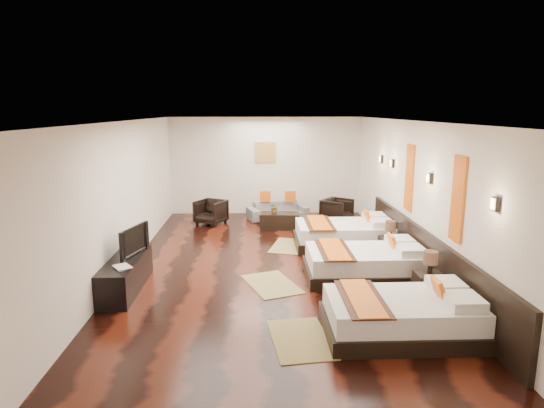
{
  "coord_description": "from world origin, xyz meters",
  "views": [
    {
      "loc": [
        -0.29,
        -8.51,
        3.01
      ],
      "look_at": [
        0.05,
        0.73,
        1.1
      ],
      "focal_mm": 30.33,
      "sensor_mm": 36.0,
      "label": 1
    }
  ],
  "objects_px": {
    "armchair_right": "(337,211)",
    "coffee_table": "(280,221)",
    "bed_near": "(403,315)",
    "armchair_left": "(211,212)",
    "nightstand_a": "(429,284)",
    "tv": "(130,241)",
    "figurine": "(135,237)",
    "book": "(115,269)",
    "sofa": "(278,210)",
    "bed_mid": "(366,263)",
    "tv_console": "(126,274)",
    "nightstand_b": "(390,245)",
    "table_plant": "(275,208)",
    "bed_far": "(345,234)"
  },
  "relations": [
    {
      "from": "book",
      "to": "sofa",
      "type": "distance_m",
      "value": 6.28
    },
    {
      "from": "nightstand_b",
      "to": "coffee_table",
      "type": "height_order",
      "value": "nightstand_b"
    },
    {
      "from": "bed_mid",
      "to": "tv_console",
      "type": "bearing_deg",
      "value": -174.43
    },
    {
      "from": "bed_far",
      "to": "book",
      "type": "xyz_separation_m",
      "value": [
        -4.2,
        -2.89,
        0.28
      ]
    },
    {
      "from": "bed_near",
      "to": "nightstand_a",
      "type": "bearing_deg",
      "value": 54.49
    },
    {
      "from": "tv_console",
      "to": "coffee_table",
      "type": "relative_size",
      "value": 1.8
    },
    {
      "from": "bed_mid",
      "to": "figurine",
      "type": "height_order",
      "value": "figurine"
    },
    {
      "from": "nightstand_a",
      "to": "tv",
      "type": "bearing_deg",
      "value": 169.76
    },
    {
      "from": "tv_console",
      "to": "table_plant",
      "type": "xyz_separation_m",
      "value": [
        2.69,
        4.0,
        0.27
      ]
    },
    {
      "from": "armchair_right",
      "to": "nightstand_b",
      "type": "bearing_deg",
      "value": -132.57
    },
    {
      "from": "armchair_right",
      "to": "bed_mid",
      "type": "bearing_deg",
      "value": -145.32
    },
    {
      "from": "nightstand_a",
      "to": "figurine",
      "type": "xyz_separation_m",
      "value": [
        -4.95,
        1.42,
        0.42
      ]
    },
    {
      "from": "bed_mid",
      "to": "sofa",
      "type": "distance_m",
      "value": 4.85
    },
    {
      "from": "tv",
      "to": "table_plant",
      "type": "height_order",
      "value": "tv"
    },
    {
      "from": "bed_near",
      "to": "armchair_left",
      "type": "xyz_separation_m",
      "value": [
        -3.18,
        6.26,
        0.06
      ]
    },
    {
      "from": "armchair_right",
      "to": "bed_near",
      "type": "bearing_deg",
      "value": -144.37
    },
    {
      "from": "bed_far",
      "to": "armchair_right",
      "type": "bearing_deg",
      "value": 84.73
    },
    {
      "from": "bed_far",
      "to": "figurine",
      "type": "height_order",
      "value": "figurine"
    },
    {
      "from": "armchair_right",
      "to": "nightstand_a",
      "type": "bearing_deg",
      "value": -136.59
    },
    {
      "from": "tv_console",
      "to": "figurine",
      "type": "distance_m",
      "value": 0.86
    },
    {
      "from": "tv",
      "to": "sofa",
      "type": "height_order",
      "value": "tv"
    },
    {
      "from": "armchair_right",
      "to": "figurine",
      "type": "bearing_deg",
      "value": 168.5
    },
    {
      "from": "tv",
      "to": "armchair_right",
      "type": "height_order",
      "value": "tv"
    },
    {
      "from": "nightstand_a",
      "to": "armchair_right",
      "type": "bearing_deg",
      "value": 95.9
    },
    {
      "from": "bed_near",
      "to": "nightstand_b",
      "type": "distance_m",
      "value": 3.29
    },
    {
      "from": "coffee_table",
      "to": "tv_console",
      "type": "bearing_deg",
      "value": -125.19
    },
    {
      "from": "nightstand_a",
      "to": "bed_near",
      "type": "bearing_deg",
      "value": -125.51
    },
    {
      "from": "nightstand_a",
      "to": "coffee_table",
      "type": "distance_m",
      "value": 5.15
    },
    {
      "from": "nightstand_a",
      "to": "tv",
      "type": "xyz_separation_m",
      "value": [
        -4.89,
        0.88,
        0.51
      ]
    },
    {
      "from": "bed_far",
      "to": "nightstand_a",
      "type": "height_order",
      "value": "nightstand_a"
    },
    {
      "from": "bed_far",
      "to": "nightstand_b",
      "type": "bearing_deg",
      "value": -49.51
    },
    {
      "from": "nightstand_b",
      "to": "book",
      "type": "bearing_deg",
      "value": -157.88
    },
    {
      "from": "bed_far",
      "to": "figurine",
      "type": "distance_m",
      "value": 4.51
    },
    {
      "from": "bed_near",
      "to": "table_plant",
      "type": "relative_size",
      "value": 6.98
    },
    {
      "from": "nightstand_b",
      "to": "nightstand_a",
      "type": "bearing_deg",
      "value": -90.0
    },
    {
      "from": "tv_console",
      "to": "figurine",
      "type": "height_order",
      "value": "figurine"
    },
    {
      "from": "armchair_left",
      "to": "table_plant",
      "type": "relative_size",
      "value": 2.42
    },
    {
      "from": "armchair_right",
      "to": "table_plant",
      "type": "xyz_separation_m",
      "value": [
        -1.71,
        -0.56,
        0.22
      ]
    },
    {
      "from": "sofa",
      "to": "armchair_left",
      "type": "relative_size",
      "value": 2.33
    },
    {
      "from": "sofa",
      "to": "table_plant",
      "type": "relative_size",
      "value": 5.65
    },
    {
      "from": "tv",
      "to": "figurine",
      "type": "bearing_deg",
      "value": 21.27
    },
    {
      "from": "armchair_right",
      "to": "coffee_table",
      "type": "height_order",
      "value": "armchair_right"
    },
    {
      "from": "nightstand_a",
      "to": "book",
      "type": "distance_m",
      "value": 4.95
    },
    {
      "from": "bed_near",
      "to": "bed_far",
      "type": "xyz_separation_m",
      "value": [
        0.0,
        4.07,
        0.01
      ]
    },
    {
      "from": "nightstand_b",
      "to": "armchair_left",
      "type": "xyz_separation_m",
      "value": [
        -3.93,
        3.07,
        0.05
      ]
    },
    {
      "from": "nightstand_a",
      "to": "armchair_left",
      "type": "distance_m",
      "value": 6.53
    },
    {
      "from": "armchair_left",
      "to": "figurine",
      "type": "bearing_deg",
      "value": -76.85
    },
    {
      "from": "bed_mid",
      "to": "tv_console",
      "type": "height_order",
      "value": "bed_mid"
    },
    {
      "from": "bed_mid",
      "to": "bed_far",
      "type": "distance_m",
      "value": 1.93
    },
    {
      "from": "nightstand_a",
      "to": "armchair_right",
      "type": "height_order",
      "value": "nightstand_a"
    }
  ]
}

